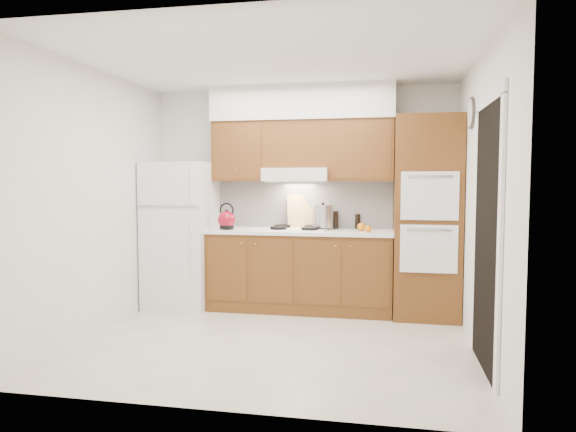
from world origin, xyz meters
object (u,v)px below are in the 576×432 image
Objects in this scene: fridge at (181,235)px; oven_cabinet at (427,218)px; kettle at (227,220)px; stock_pot at (323,216)px.

oven_cabinet is (2.85, 0.03, 0.24)m from fridge.
fridge is 2.86m from oven_cabinet.
kettle is 0.83× the size of stock_pot.
fridge reaches higher than stock_pot.
fridge is at bearing -162.55° from kettle.
stock_pot is (1.69, 0.13, 0.23)m from fridge.
fridge is 6.97× the size of stock_pot.
stock_pot is at bearing 175.21° from oven_cabinet.
stock_pot is (1.10, 0.21, 0.04)m from kettle.
kettle is at bearing -169.26° from stock_pot.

